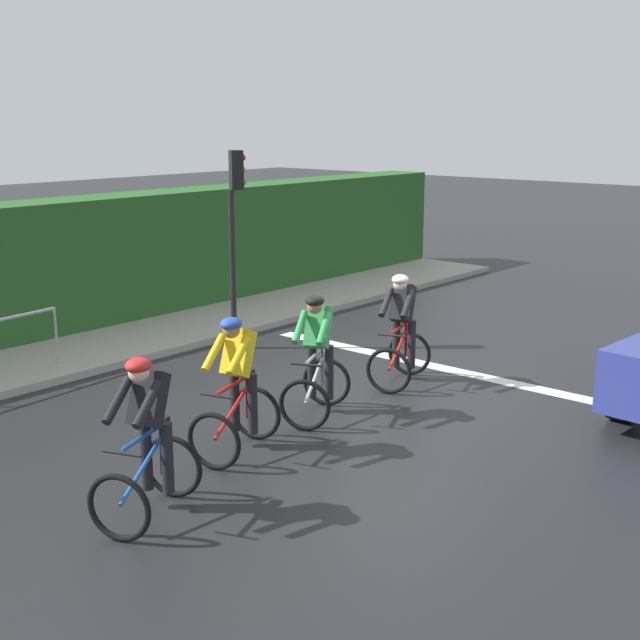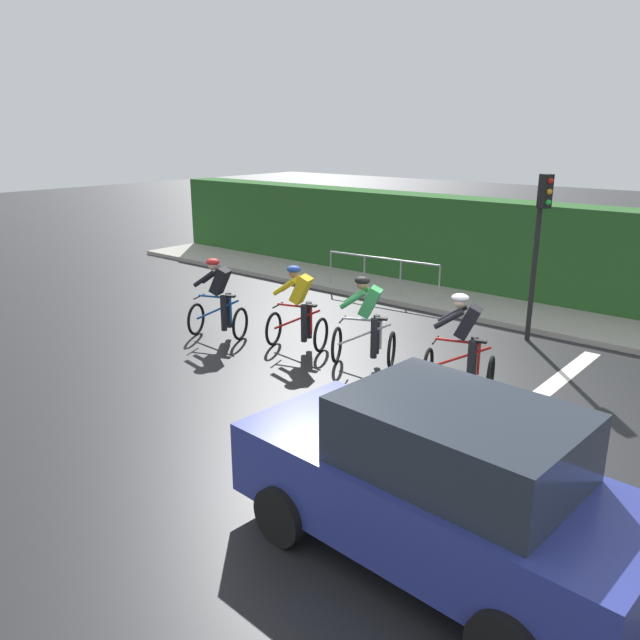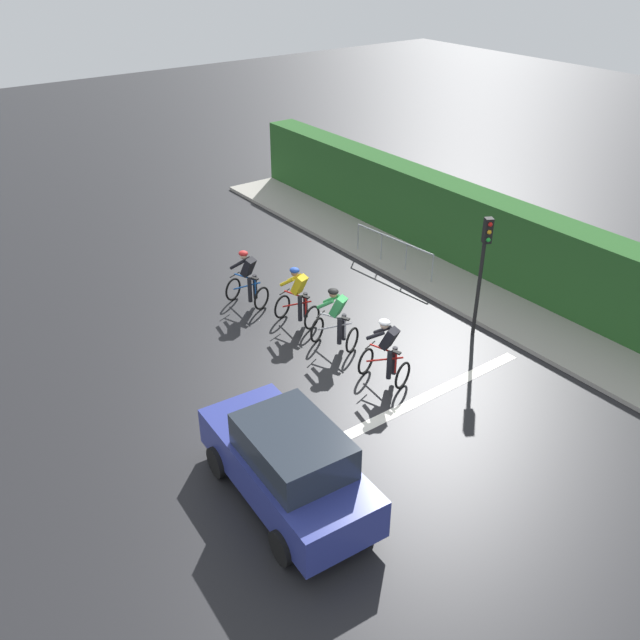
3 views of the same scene
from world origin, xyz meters
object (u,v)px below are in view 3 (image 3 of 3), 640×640
Objects in this scene: traffic_light_near_crossing at (483,259)px; cyclist_second at (298,298)px; car_navy at (288,463)px; pedestrian_railing_kerbside at (394,246)px; cyclist_lead at (247,280)px; cyclist_mid at (336,320)px; cyclist_fourth at (386,353)px.

cyclist_second is at bearing 136.07° from traffic_light_near_crossing.
traffic_light_near_crossing is (3.40, -3.28, 1.43)m from cyclist_second.
car_navy reaches higher than pedestrian_railing_kerbside.
traffic_light_near_crossing is at bearing -51.73° from cyclist_lead.
car_navy is at bearing -115.47° from cyclist_lead.
cyclist_mid is at bearing 43.37° from car_navy.
cyclist_fourth is at bearing 24.94° from car_navy.
cyclist_second reaches higher than pedestrian_railing_kerbside.
cyclist_fourth is (0.67, -5.18, 0.00)m from cyclist_lead.
cyclist_fourth is 3.58m from traffic_light_near_crossing.
cyclist_second is 3.47m from cyclist_fourth.
pedestrian_railing_kerbside is (4.30, 2.64, -0.02)m from cyclist_mid.
traffic_light_near_crossing reaches higher than cyclist_fourth.
cyclist_fourth is 0.50× the size of traffic_light_near_crossing.
traffic_light_near_crossing is at bearing 15.72° from car_navy.
cyclist_mid is 3.99m from traffic_light_near_crossing.
car_navy is at bearing -142.27° from pedestrian_railing_kerbside.
cyclist_mid is 0.40× the size of car_navy.
cyclist_lead is 1.00× the size of cyclist_second.
car_navy is (-4.01, -3.78, 0.08)m from cyclist_mid.
cyclist_fourth is at bearing -87.91° from cyclist_second.
cyclist_fourth is 4.44m from car_navy.
cyclist_lead and cyclist_fourth have the same top height.
cyclist_mid is 5.04m from pedestrian_railing_kerbside.
car_navy is at bearing -164.28° from traffic_light_near_crossing.
cyclist_second is 0.50× the size of traffic_light_near_crossing.
cyclist_second and cyclist_mid have the same top height.
cyclist_second is at bearing -72.60° from cyclist_lead.
cyclist_lead is 3.33m from cyclist_mid.
cyclist_mid is 1.91m from cyclist_fourth.
pedestrian_railing_kerbside is at bearing 46.78° from cyclist_fourth.
traffic_light_near_crossing is at bearing -43.93° from cyclist_second.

